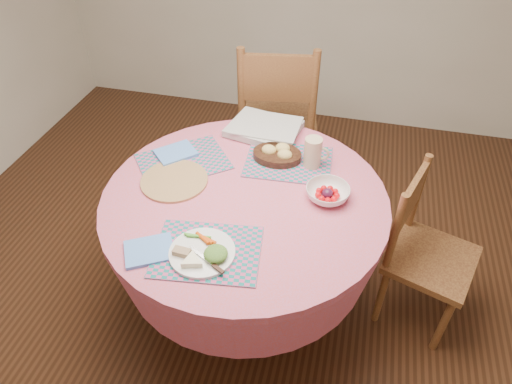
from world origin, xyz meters
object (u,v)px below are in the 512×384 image
chair_right (424,250)px  wicker_trivet (174,180)px  fruit_bowl (328,193)px  dining_table (245,227)px  latte_mug (313,152)px  dinner_plate (203,252)px  chair_back (277,118)px  bread_bowl (278,154)px

chair_right → wicker_trivet: chair_right is taller
wicker_trivet → fruit_bowl: 0.68m
dining_table → fruit_bowl: 0.42m
chair_right → latte_mug: bearing=98.0°
dining_table → dinner_plate: (-0.06, -0.37, 0.22)m
dining_table → chair_back: size_ratio=1.17×
dining_table → chair_back: bearing=93.4°
bread_bowl → chair_right: bearing=-9.4°
wicker_trivet → dinner_plate: dinner_plate is taller
fruit_bowl → chair_right: bearing=12.1°
dining_table → chair_back: (-0.06, 0.97, -0.00)m
dining_table → dinner_plate: bearing=-98.9°
dinner_plate → chair_back: bearing=90.0°
chair_right → dinner_plate: (-0.88, -0.54, 0.33)m
chair_right → latte_mug: latte_mug is taller
chair_back → fruit_bowl: bearing=104.2°
dining_table → wicker_trivet: (-0.33, 0.02, 0.20)m
chair_back → bread_bowl: (0.14, -0.68, 0.23)m
latte_mug → fruit_bowl: (0.10, -0.21, -0.05)m
chair_back → dining_table: bearing=83.6°
chair_right → wicker_trivet: bearing=116.3°
dinner_plate → wicker_trivet: bearing=125.0°
dinner_plate → bread_bowl: bread_bowl is taller
wicker_trivet → latte_mug: (0.58, 0.26, 0.07)m
chair_right → latte_mug: size_ratio=5.87×
chair_back → latte_mug: bearing=104.0°
chair_right → bread_bowl: size_ratio=3.67×
dinner_plate → latte_mug: (0.31, 0.65, 0.06)m
wicker_trivet → dining_table: bearing=-2.7°
chair_right → dining_table: bearing=120.4°
fruit_bowl → bread_bowl: bearing=139.7°
chair_right → fruit_bowl: (-0.47, -0.10, 0.34)m
wicker_trivet → bread_bowl: bearing=33.7°
dining_table → chair_right: (0.82, 0.17, -0.12)m
chair_right → wicker_trivet: size_ratio=2.81×
wicker_trivet → dinner_plate: 0.47m
dinner_plate → latte_mug: 0.72m
chair_right → dinner_plate: 1.08m
dining_table → latte_mug: latte_mug is taller
chair_back → latte_mug: 0.81m
latte_mug → chair_right: bearing=-10.8°
dining_table → fruit_bowl: fruit_bowl is taller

